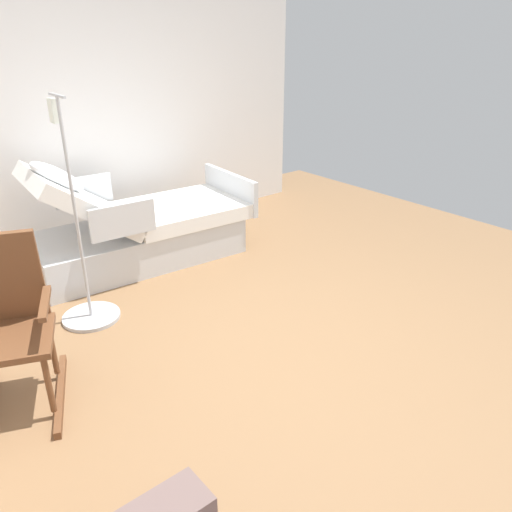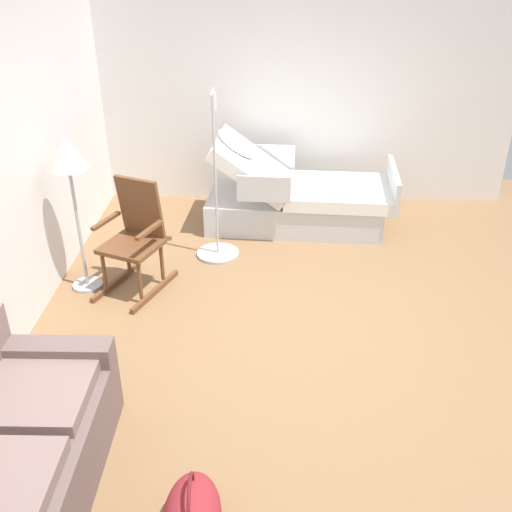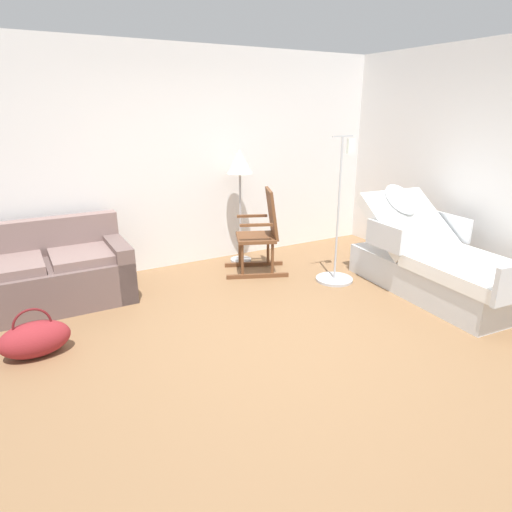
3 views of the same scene
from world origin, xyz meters
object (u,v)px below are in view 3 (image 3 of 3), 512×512
(iv_pole, at_px, (336,261))
(floor_lamp, at_px, (240,169))
(rocking_chair, at_px, (262,233))
(duffel_bag, at_px, (35,339))
(hospital_bed, at_px, (437,266))
(couch, at_px, (49,276))

(iv_pole, bearing_deg, floor_lamp, 119.29)
(rocking_chair, distance_m, duffel_bag, 2.79)
(hospital_bed, relative_size, rocking_chair, 2.02)
(hospital_bed, height_order, duffel_bag, hospital_bed)
(hospital_bed, distance_m, iv_pole, 1.11)
(couch, distance_m, floor_lamp, 2.56)
(duffel_bag, height_order, iv_pole, iv_pole)
(rocking_chair, relative_size, iv_pole, 0.62)
(iv_pole, bearing_deg, duffel_bag, -177.60)
(couch, relative_size, duffel_bag, 2.80)
(rocking_chair, bearing_deg, floor_lamp, 94.97)
(rocking_chair, distance_m, iv_pole, 0.96)
(rocking_chair, bearing_deg, duffel_bag, -162.59)
(couch, relative_size, rocking_chair, 1.53)
(couch, bearing_deg, floor_lamp, 5.91)
(couch, bearing_deg, hospital_bed, -24.96)
(hospital_bed, bearing_deg, rocking_chair, 132.04)
(couch, bearing_deg, iv_pole, -17.15)
(iv_pole, bearing_deg, hospital_bed, -47.88)
(hospital_bed, distance_m, floor_lamp, 2.62)
(hospital_bed, xyz_separation_m, rocking_chair, (-1.36, 1.51, 0.19))
(hospital_bed, height_order, iv_pole, iv_pole)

